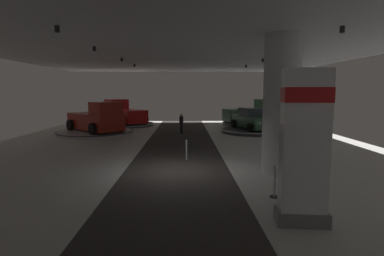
% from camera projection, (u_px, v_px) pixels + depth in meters
% --- Properties ---
extents(ground, '(24.00, 44.00, 0.06)m').
position_uv_depth(ground, '(177.00, 171.00, 12.85)').
color(ground, silver).
extents(ceiling_with_spotlights, '(24.00, 44.00, 0.39)m').
position_uv_depth(ceiling_with_spotlights, '(176.00, 35.00, 12.19)').
color(ceiling_with_spotlights, silver).
extents(column_right, '(1.45, 1.45, 5.50)m').
position_uv_depth(column_right, '(281.00, 105.00, 12.17)').
color(column_right, silver).
rests_on(column_right, ground).
extents(brand_sign_pylon, '(1.33, 0.78, 3.85)m').
position_uv_depth(brand_sign_pylon, '(304.00, 145.00, 7.47)').
color(brand_sign_pylon, slate).
rests_on(brand_sign_pylon, ground).
extents(display_platform_deep_left, '(5.68, 5.68, 0.23)m').
position_uv_depth(display_platform_deep_left, '(125.00, 124.00, 29.97)').
color(display_platform_deep_left, '#333338').
rests_on(display_platform_deep_left, ground).
extents(pickup_truck_deep_left, '(4.95, 5.45, 2.30)m').
position_uv_depth(pickup_truck_deep_left, '(123.00, 114.00, 30.09)').
color(pickup_truck_deep_left, red).
rests_on(pickup_truck_deep_left, display_platform_deep_left).
extents(display_platform_deep_right, '(5.68, 5.68, 0.23)m').
position_uv_depth(display_platform_deep_right, '(250.00, 123.00, 30.81)').
color(display_platform_deep_right, '#333338').
rests_on(display_platform_deep_right, ground).
extents(pickup_truck_deep_right, '(5.67, 3.77, 2.30)m').
position_uv_depth(pickup_truck_deep_right, '(253.00, 113.00, 30.78)').
color(pickup_truck_deep_right, '#2D5638').
rests_on(pickup_truck_deep_right, display_platform_deep_right).
extents(display_platform_far_right, '(5.08, 5.08, 0.29)m').
position_uv_depth(display_platform_far_right, '(252.00, 131.00, 24.85)').
color(display_platform_far_right, '#333338').
rests_on(display_platform_far_right, ground).
extents(display_car_far_right, '(3.10, 4.53, 1.71)m').
position_uv_depth(display_car_far_right, '(252.00, 120.00, 24.77)').
color(display_car_far_right, '#2D5638').
rests_on(display_car_far_right, display_platform_far_right).
extents(display_platform_far_left, '(5.85, 5.85, 0.24)m').
position_uv_depth(display_platform_far_left, '(95.00, 132.00, 24.03)').
color(display_platform_far_left, '#B7B7BC').
rests_on(display_platform_far_left, ground).
extents(pickup_truck_far_left, '(5.19, 5.27, 2.30)m').
position_uv_depth(pickup_truck_far_left, '(97.00, 119.00, 23.68)').
color(pickup_truck_far_left, maroon).
rests_on(pickup_truck_far_left, display_platform_far_left).
extents(visitor_walking_near, '(0.32, 0.32, 1.59)m').
position_uv_depth(visitor_walking_near, '(181.00, 122.00, 24.04)').
color(visitor_walking_near, black).
rests_on(visitor_walking_near, ground).
extents(stanchion_a, '(0.28, 0.28, 1.01)m').
position_uv_depth(stanchion_a, '(275.00, 186.00, 9.57)').
color(stanchion_a, '#333338').
rests_on(stanchion_a, ground).
extents(stanchion_b, '(0.28, 0.28, 1.01)m').
position_uv_depth(stanchion_b, '(186.00, 153.00, 14.70)').
color(stanchion_b, '#333338').
rests_on(stanchion_b, ground).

